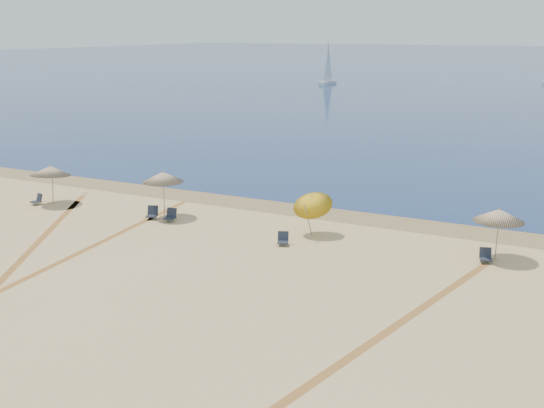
{
  "coord_description": "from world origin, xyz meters",
  "views": [
    {
      "loc": [
        14.13,
        -9.01,
        10.0
      ],
      "look_at": [
        0.0,
        20.0,
        1.3
      ],
      "focal_mm": 42.96,
      "sensor_mm": 36.0,
      "label": 1
    }
  ],
  "objects_px": {
    "chair_3": "(152,213)",
    "umbrella_2": "(163,177)",
    "chair_6": "(486,256)",
    "umbrella_3": "(312,201)",
    "sailboat_1": "(328,71)",
    "umbrella_4": "(499,215)",
    "umbrella_1": "(50,171)",
    "chair_4": "(170,216)",
    "chair_5": "(283,239)",
    "chair_2": "(37,200)"
  },
  "relations": [
    {
      "from": "chair_3",
      "to": "umbrella_2",
      "type": "bearing_deg",
      "value": 29.11
    },
    {
      "from": "umbrella_3",
      "to": "chair_3",
      "type": "height_order",
      "value": "umbrella_3"
    },
    {
      "from": "chair_2",
      "to": "chair_5",
      "type": "relative_size",
      "value": 0.97
    },
    {
      "from": "chair_4",
      "to": "chair_5",
      "type": "relative_size",
      "value": 0.98
    },
    {
      "from": "umbrella_1",
      "to": "umbrella_4",
      "type": "xyz_separation_m",
      "value": [
        24.88,
        1.45,
        0.05
      ]
    },
    {
      "from": "chair_2",
      "to": "chair_4",
      "type": "relative_size",
      "value": 1.0
    },
    {
      "from": "sailboat_1",
      "to": "umbrella_1",
      "type": "bearing_deg",
      "value": -75.31
    },
    {
      "from": "umbrella_3",
      "to": "sailboat_1",
      "type": "xyz_separation_m",
      "value": [
        -32.86,
        86.8,
        0.61
      ]
    },
    {
      "from": "chair_3",
      "to": "chair_5",
      "type": "height_order",
      "value": "chair_3"
    },
    {
      "from": "umbrella_3",
      "to": "chair_5",
      "type": "xyz_separation_m",
      "value": [
        -0.65,
        -1.96,
        -1.49
      ]
    },
    {
      "from": "umbrella_3",
      "to": "chair_5",
      "type": "distance_m",
      "value": 2.54
    },
    {
      "from": "umbrella_4",
      "to": "sailboat_1",
      "type": "bearing_deg",
      "value": 115.73
    },
    {
      "from": "umbrella_3",
      "to": "sailboat_1",
      "type": "distance_m",
      "value": 92.81
    },
    {
      "from": "umbrella_1",
      "to": "chair_3",
      "type": "bearing_deg",
      "value": 0.16
    },
    {
      "from": "chair_5",
      "to": "chair_2",
      "type": "bearing_deg",
      "value": 156.4
    },
    {
      "from": "umbrella_4",
      "to": "chair_4",
      "type": "relative_size",
      "value": 3.24
    },
    {
      "from": "umbrella_4",
      "to": "chair_6",
      "type": "height_order",
      "value": "umbrella_4"
    },
    {
      "from": "umbrella_2",
      "to": "umbrella_4",
      "type": "bearing_deg",
      "value": 2.99
    },
    {
      "from": "chair_6",
      "to": "chair_5",
      "type": "bearing_deg",
      "value": 175.64
    },
    {
      "from": "chair_5",
      "to": "chair_4",
      "type": "bearing_deg",
      "value": 150.09
    },
    {
      "from": "umbrella_1",
      "to": "chair_6",
      "type": "height_order",
      "value": "umbrella_1"
    },
    {
      "from": "umbrella_2",
      "to": "umbrella_3",
      "type": "bearing_deg",
      "value": 3.39
    },
    {
      "from": "chair_4",
      "to": "sailboat_1",
      "type": "relative_size",
      "value": 0.09
    },
    {
      "from": "sailboat_1",
      "to": "chair_6",
      "type": "bearing_deg",
      "value": -60.72
    },
    {
      "from": "chair_2",
      "to": "chair_5",
      "type": "height_order",
      "value": "chair_2"
    },
    {
      "from": "chair_4",
      "to": "umbrella_3",
      "type": "bearing_deg",
      "value": -0.62
    },
    {
      "from": "umbrella_1",
      "to": "chair_2",
      "type": "relative_size",
      "value": 3.25
    },
    {
      "from": "chair_6",
      "to": "umbrella_3",
      "type": "bearing_deg",
      "value": 163.35
    },
    {
      "from": "umbrella_4",
      "to": "sailboat_1",
      "type": "relative_size",
      "value": 0.3
    },
    {
      "from": "umbrella_2",
      "to": "chair_5",
      "type": "relative_size",
      "value": 3.44
    },
    {
      "from": "umbrella_3",
      "to": "chair_2",
      "type": "height_order",
      "value": "umbrella_3"
    },
    {
      "from": "umbrella_1",
      "to": "umbrella_4",
      "type": "relative_size",
      "value": 1.0
    },
    {
      "from": "umbrella_2",
      "to": "umbrella_1",
      "type": "bearing_deg",
      "value": -175.84
    },
    {
      "from": "umbrella_2",
      "to": "chair_3",
      "type": "height_order",
      "value": "umbrella_2"
    },
    {
      "from": "umbrella_4",
      "to": "chair_4",
      "type": "height_order",
      "value": "umbrella_4"
    },
    {
      "from": "chair_3",
      "to": "chair_4",
      "type": "distance_m",
      "value": 1.16
    },
    {
      "from": "umbrella_1",
      "to": "umbrella_3",
      "type": "relative_size",
      "value": 0.96
    },
    {
      "from": "chair_3",
      "to": "sailboat_1",
      "type": "xyz_separation_m",
      "value": [
        -23.91,
        87.83,
        2.07
      ]
    },
    {
      "from": "umbrella_1",
      "to": "chair_3",
      "type": "distance_m",
      "value": 7.34
    },
    {
      "from": "umbrella_1",
      "to": "chair_4",
      "type": "height_order",
      "value": "umbrella_1"
    },
    {
      "from": "umbrella_2",
      "to": "chair_4",
      "type": "height_order",
      "value": "umbrella_2"
    },
    {
      "from": "chair_2",
      "to": "chair_6",
      "type": "distance_m",
      "value": 25.29
    },
    {
      "from": "chair_6",
      "to": "sailboat_1",
      "type": "relative_size",
      "value": 0.09
    },
    {
      "from": "umbrella_1",
      "to": "chair_4",
      "type": "xyz_separation_m",
      "value": [
        8.31,
        0.07,
        -1.7
      ]
    },
    {
      "from": "chair_3",
      "to": "sailboat_1",
      "type": "distance_m",
      "value": 91.05
    },
    {
      "from": "umbrella_2",
      "to": "umbrella_4",
      "type": "distance_m",
      "value": 17.32
    },
    {
      "from": "umbrella_1",
      "to": "umbrella_3",
      "type": "distance_m",
      "value": 16.13
    },
    {
      "from": "chair_4",
      "to": "sailboat_1",
      "type": "height_order",
      "value": "sailboat_1"
    },
    {
      "from": "chair_3",
      "to": "sailboat_1",
      "type": "bearing_deg",
      "value": 83.53
    },
    {
      "from": "chair_5",
      "to": "chair_3",
      "type": "bearing_deg",
      "value": 151.47
    }
  ]
}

